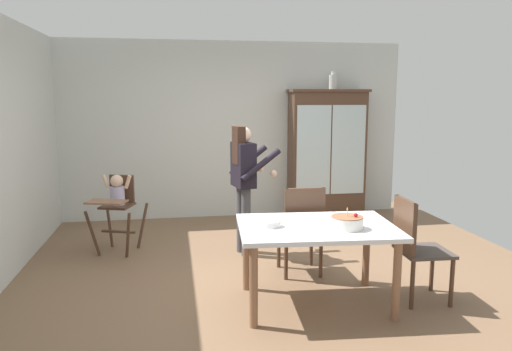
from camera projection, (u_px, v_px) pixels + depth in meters
name	position (u px, v px, depth m)	size (l,w,h in m)	color
ground_plane	(264.00, 274.00, 5.16)	(6.24, 6.24, 0.00)	brown
wall_back	(233.00, 130.00, 7.50)	(5.32, 0.06, 2.70)	silver
china_cabinet	(327.00, 153.00, 7.54)	(1.22, 0.48, 1.98)	#4C3323
ceramic_vase	(333.00, 81.00, 7.38)	(0.13, 0.13, 0.27)	#B2B7B2
high_chair_with_toddler	(117.00, 199.00, 5.79)	(0.73, 0.80, 0.95)	#4C3323
adult_person	(244.00, 174.00, 5.68)	(0.58, 0.56, 1.53)	#47474C
dining_table	(316.00, 235.00, 4.31)	(1.45, 1.07, 0.74)	silver
birthday_cake	(347.00, 222.00, 4.18)	(0.28, 0.28, 0.19)	white
serving_bowl	(271.00, 224.00, 4.25)	(0.18, 0.18, 0.06)	silver
dining_chair_far_side	(302.00, 224.00, 5.02)	(0.44, 0.44, 0.96)	#4C3323
dining_chair_right_end	(414.00, 242.00, 4.41)	(0.46, 0.46, 0.96)	#4C3323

